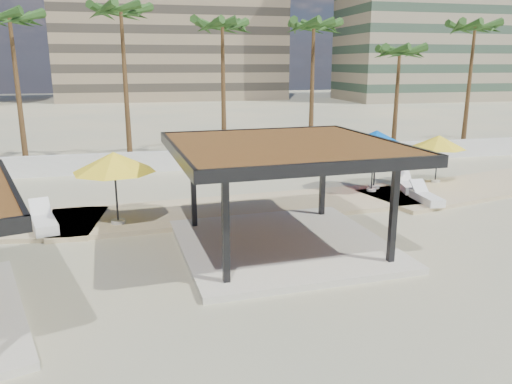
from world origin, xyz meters
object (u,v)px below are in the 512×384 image
Objects in this scene: umbrella_c at (374,150)px; pavilion_central at (283,186)px; lounger_b at (407,186)px; lounger_a at (44,222)px; lounger_c at (426,197)px.

pavilion_central is at bearing -136.29° from umbrella_c.
pavilion_central is at bearing 139.72° from lounger_b.
lounger_b is (16.37, 2.17, -0.02)m from lounger_a.
lounger_c is (16.08, -0.00, -0.02)m from lounger_a.
lounger_c is at bearing -105.95° from lounger_a.
lounger_a reaches higher than lounger_c.
umbrella_c is 1.20× the size of lounger_a.
lounger_b is at bearing -5.84° from umbrella_c.
pavilion_central reaches higher than lounger_b.
pavilion_central reaches higher than umbrella_c.
pavilion_central is 2.56× the size of umbrella_c.
umbrella_c is 2.60m from lounger_b.
umbrella_c is at bearing 36.37° from lounger_c.
lounger_a is 16.08m from lounger_c.
umbrella_c is at bearing -96.75° from lounger_a.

